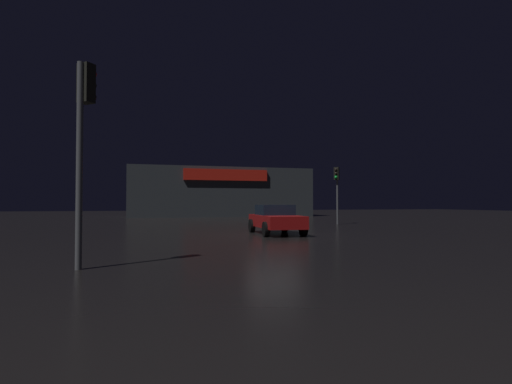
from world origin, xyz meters
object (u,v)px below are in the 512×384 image
store_building (218,193)px  traffic_signal_main (337,182)px  traffic_signal_cross_left (84,123)px  car_near (276,219)px

store_building → traffic_signal_main: 19.69m
traffic_signal_main → store_building: bearing=102.7°
traffic_signal_main → traffic_signal_cross_left: traffic_signal_cross_left is taller
store_building → traffic_signal_cross_left: (-9.87, -34.39, 0.67)m
store_building → car_near: 26.28m
traffic_signal_main → car_near: traffic_signal_main is taller
car_near → traffic_signal_cross_left: bearing=-131.8°
traffic_signal_main → traffic_signal_cross_left: bearing=-133.1°
store_building → car_near: (-2.46, -26.10, -1.86)m
store_building → traffic_signal_main: (4.34, -19.20, 0.31)m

